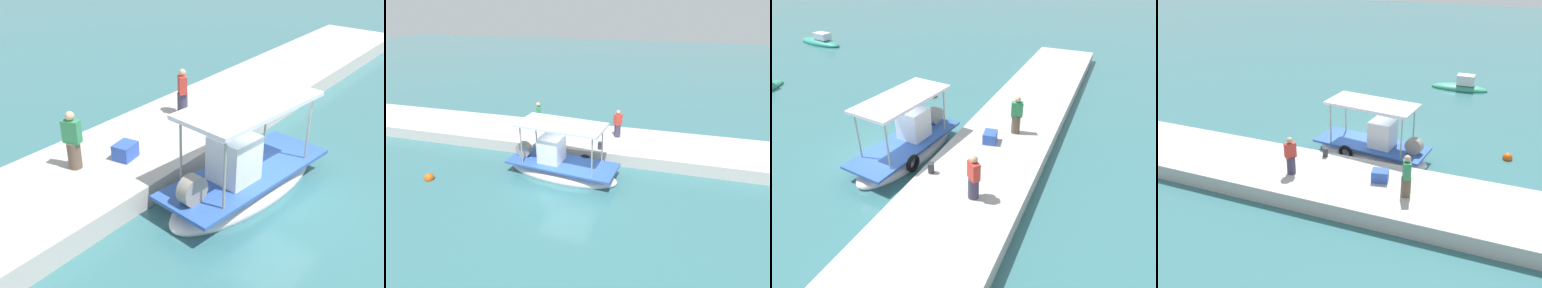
{
  "view_description": "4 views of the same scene",
  "coord_description": "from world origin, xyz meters",
  "views": [
    {
      "loc": [
        10.36,
        5.23,
        7.36
      ],
      "look_at": [
        0.14,
        -2.79,
        0.73
      ],
      "focal_mm": 44.18,
      "sensor_mm": 36.0,
      "label": 1
    },
    {
      "loc": [
        -3.95,
        12.31,
        8.01
      ],
      "look_at": [
        -0.07,
        -1.7,
        1.29
      ],
      "focal_mm": 29.11,
      "sensor_mm": 36.0,
      "label": 2
    },
    {
      "loc": [
        -9.76,
        -8.03,
        7.98
      ],
      "look_at": [
        0.72,
        -3.2,
        1.08
      ],
      "focal_mm": 31.61,
      "sensor_mm": 36.0,
      "label": 3
    },
    {
      "loc": [
        6.6,
        -18.37,
        9.41
      ],
      "look_at": [
        -0.24,
        -1.66,
        0.99
      ],
      "focal_mm": 40.26,
      "sensor_mm": 36.0,
      "label": 4
    }
  ],
  "objects": [
    {
      "name": "fisherman_by_crate",
      "position": [
        -1.66,
        -4.64,
        1.42
      ],
      "size": [
        0.51,
        0.52,
        1.64
      ],
      "color": "#39354F",
      "rests_on": "dock_quay"
    },
    {
      "name": "dock_quay",
      "position": [
        0.0,
        -4.24,
        0.34
      ],
      "size": [
        36.0,
        4.0,
        0.67
      ],
      "primitive_type": "cube",
      "color": "#BBB3AF",
      "rests_on": "ground_plane"
    },
    {
      "name": "cargo_crate",
      "position": [
        1.97,
        -3.84,
        0.91
      ],
      "size": [
        0.75,
        0.64,
        0.47
      ],
      "primitive_type": "cube",
      "rotation": [
        0.0,
        0.0,
        0.18
      ],
      "color": "#2F53B8",
      "rests_on": "dock_quay"
    },
    {
      "name": "ground_plane",
      "position": [
        0.0,
        0.0,
        0.0
      ],
      "size": [
        120.0,
        120.0,
        0.0
      ],
      "primitive_type": "plane",
      "color": "#34696E"
    },
    {
      "name": "marker_buoy",
      "position": [
        6.62,
        1.57,
        0.09
      ],
      "size": [
        0.46,
        0.46,
        0.46
      ],
      "color": "#E05312",
      "rests_on": "ground_plane"
    },
    {
      "name": "main_fishing_boat",
      "position": [
        0.54,
        -0.64,
        0.48
      ],
      "size": [
        5.86,
        2.59,
        3.1
      ],
      "color": "silver",
      "rests_on": "ground_plane"
    },
    {
      "name": "moored_boat_near",
      "position": [
        2.72,
        11.84,
        0.18
      ],
      "size": [
        3.95,
        1.46,
        1.32
      ],
      "color": "teal",
      "rests_on": "ground_plane"
    },
    {
      "name": "fisherman_near_bollard",
      "position": [
        3.23,
        -4.56,
        1.46
      ],
      "size": [
        0.5,
        0.55,
        1.72
      ],
      "color": "brown",
      "rests_on": "dock_quay"
    },
    {
      "name": "mooring_bollard",
      "position": [
        -1.03,
        -2.68,
        0.88
      ],
      "size": [
        0.24,
        0.24,
        0.41
      ],
      "primitive_type": "cylinder",
      "color": "#2D2D33",
      "rests_on": "dock_quay"
    }
  ]
}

